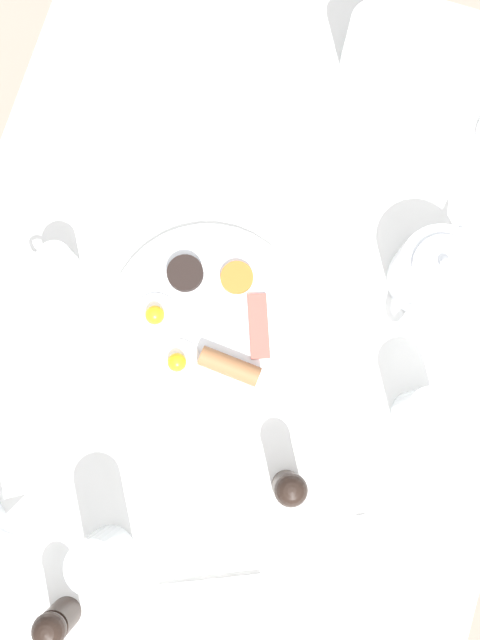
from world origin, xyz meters
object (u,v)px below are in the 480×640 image
object	(u,v)px
teapot_far	(435,274)
water_glass_short	(368,43)
water_glass_tall	(423,413)
spoon_for_tea	(318,140)
creamer_jug	(58,263)
pepper_grinder	(289,488)
napkin_folded	(213,609)
fork_spare	(271,23)
salt_grinder	(56,623)
knife_by_plate	(375,593)
breakfast_plate	(206,322)
fork_by_plate	(112,89)
wine_glass_spare	(102,558)

from	to	relation	value
teapot_far	water_glass_short	xyz separation A→B (m)	(0.19, -0.31, 0.01)
water_glass_tall	spoon_for_tea	bearing A→B (deg)	-55.00
creamer_jug	pepper_grinder	world-z (taller)	pepper_grinder
napkin_folded	fork_spare	xyz separation A→B (m)	(0.18, -0.88, -0.00)
spoon_for_tea	salt_grinder	bearing A→B (deg)	79.52
salt_grinder	fork_spare	xyz separation A→B (m)	(-0.02, -0.94, -0.06)
water_glass_tall	knife_by_plate	bearing A→B (deg)	92.86
knife_by_plate	fork_spare	distance (m)	0.88
water_glass_tall	napkin_folded	bearing A→B (deg)	60.07
water_glass_tall	knife_by_plate	distance (m)	0.27
water_glass_tall	napkin_folded	distance (m)	0.41
water_glass_short	water_glass_tall	bearing A→B (deg)	113.87
breakfast_plate	fork_by_plate	distance (m)	0.40
teapot_far	spoon_for_tea	xyz separation A→B (m)	(0.22, -0.16, -0.05)
teapot_far	fork_by_plate	bearing A→B (deg)	88.94
wine_glass_spare	salt_grinder	size ratio (longest dim) A/B	1.20
teapot_far	napkin_folded	distance (m)	0.57
breakfast_plate	teapot_far	bearing A→B (deg)	-151.65
napkin_folded	spoon_for_tea	size ratio (longest dim) A/B	1.14
creamer_jug	salt_grinder	size ratio (longest dim) A/B	0.65
wine_glass_spare	fork_by_plate	distance (m)	0.70
pepper_grinder	spoon_for_tea	world-z (taller)	pepper_grinder
water_glass_short	wine_glass_spare	bearing A→B (deg)	80.24
water_glass_tall	pepper_grinder	world-z (taller)	pepper_grinder
knife_by_plate	spoon_for_tea	size ratio (longest dim) A/B	1.38
creamer_jug	fork_spare	distance (m)	0.51
water_glass_short	pepper_grinder	bearing A→B (deg)	96.37
fork_spare	creamer_jug	bearing A→B (deg)	68.53
spoon_for_tea	creamer_jug	bearing A→B (deg)	44.60
creamer_jug	pepper_grinder	bearing A→B (deg)	153.31
salt_grinder	knife_by_plate	distance (m)	0.44
creamer_jug	knife_by_plate	bearing A→B (deg)	151.43
water_glass_tall	creamer_jug	world-z (taller)	water_glass_tall
napkin_folded	knife_by_plate	world-z (taller)	napkin_folded
salt_grinder	water_glass_short	bearing A→B (deg)	-100.69
water_glass_tall	salt_grinder	bearing A→B (deg)	46.24
pepper_grinder	knife_by_plate	world-z (taller)	pepper_grinder
fork_by_plate	water_glass_tall	bearing A→B (deg)	149.27
wine_glass_spare	pepper_grinder	bearing A→B (deg)	-143.09
pepper_grinder	spoon_for_tea	xyz separation A→B (m)	(0.10, -0.52, -0.06)
pepper_grinder	knife_by_plate	size ratio (longest dim) A/B	0.60
salt_grinder	spoon_for_tea	distance (m)	0.79
teapot_far	salt_grinder	xyz separation A→B (m)	(0.36, 0.61, 0.01)
water_glass_short	creamer_jug	distance (m)	0.57
water_glass_tall	fork_spare	world-z (taller)	water_glass_tall
pepper_grinder	fork_spare	bearing A→B (deg)	-71.42
water_glass_tall	napkin_folded	world-z (taller)	water_glass_tall
water_glass_short	fork_by_plate	world-z (taller)	water_glass_short
water_glass_short	wine_glass_spare	distance (m)	0.83
water_glass_tall	creamer_jug	distance (m)	0.57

